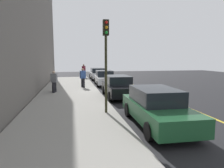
{
  "coord_description": "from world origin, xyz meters",
  "views": [
    {
      "loc": [
        14.93,
        -3.11,
        2.71
      ],
      "look_at": [
        1.92,
        -0.48,
        1.03
      ],
      "focal_mm": 31.86,
      "sensor_mm": 36.0,
      "label": 1
    }
  ],
  "objects_px": {
    "parked_car_white": "(104,78)",
    "parked_car_black": "(118,86)",
    "parked_car_silver": "(98,74)",
    "pedestrian_burgundy_coat": "(84,71)",
    "pedestrian_grey_coat": "(54,81)",
    "parked_car_green": "(156,107)",
    "pedestrian_blue_coat": "(83,77)",
    "rolling_suitcase": "(54,88)",
    "traffic_light_pole": "(106,51)"
  },
  "relations": [
    {
      "from": "rolling_suitcase",
      "to": "parked_car_white",
      "type": "bearing_deg",
      "value": 131.83
    },
    {
      "from": "parked_car_silver",
      "to": "pedestrian_grey_coat",
      "type": "xyz_separation_m",
      "value": [
        10.41,
        -4.67,
        0.28
      ]
    },
    {
      "from": "parked_car_green",
      "to": "parked_car_silver",
      "type": "bearing_deg",
      "value": -179.89
    },
    {
      "from": "parked_car_silver",
      "to": "rolling_suitcase",
      "type": "bearing_deg",
      "value": -25.4
    },
    {
      "from": "parked_car_silver",
      "to": "parked_car_white",
      "type": "distance_m",
      "value": 5.79
    },
    {
      "from": "parked_car_white",
      "to": "parked_car_green",
      "type": "bearing_deg",
      "value": 0.24
    },
    {
      "from": "parked_car_green",
      "to": "rolling_suitcase",
      "type": "relative_size",
      "value": 5.21
    },
    {
      "from": "parked_car_white",
      "to": "traffic_light_pole",
      "type": "relative_size",
      "value": 1.02
    },
    {
      "from": "rolling_suitcase",
      "to": "pedestrian_grey_coat",
      "type": "bearing_deg",
      "value": 13.97
    },
    {
      "from": "pedestrian_burgundy_coat",
      "to": "traffic_light_pole",
      "type": "height_order",
      "value": "traffic_light_pole"
    },
    {
      "from": "parked_car_black",
      "to": "parked_car_green",
      "type": "distance_m",
      "value": 6.25
    },
    {
      "from": "parked_car_white",
      "to": "rolling_suitcase",
      "type": "height_order",
      "value": "parked_car_white"
    },
    {
      "from": "parked_car_white",
      "to": "parked_car_black",
      "type": "relative_size",
      "value": 1.0
    },
    {
      "from": "parked_car_white",
      "to": "rolling_suitcase",
      "type": "relative_size",
      "value": 4.89
    },
    {
      "from": "pedestrian_burgundy_coat",
      "to": "rolling_suitcase",
      "type": "relative_size",
      "value": 2.04
    },
    {
      "from": "parked_car_black",
      "to": "parked_car_green",
      "type": "height_order",
      "value": "same"
    },
    {
      "from": "parked_car_green",
      "to": "pedestrian_blue_coat",
      "type": "height_order",
      "value": "pedestrian_blue_coat"
    },
    {
      "from": "parked_car_green",
      "to": "pedestrian_blue_coat",
      "type": "relative_size",
      "value": 2.72
    },
    {
      "from": "pedestrian_burgundy_coat",
      "to": "pedestrian_grey_coat",
      "type": "bearing_deg",
      "value": -14.15
    },
    {
      "from": "parked_car_white",
      "to": "parked_car_black",
      "type": "bearing_deg",
      "value": -0.75
    },
    {
      "from": "parked_car_white",
      "to": "pedestrian_burgundy_coat",
      "type": "bearing_deg",
      "value": -166.19
    },
    {
      "from": "pedestrian_grey_coat",
      "to": "parked_car_black",
      "type": "bearing_deg",
      "value": 66.6
    },
    {
      "from": "parked_car_silver",
      "to": "pedestrian_burgundy_coat",
      "type": "xyz_separation_m",
      "value": [
        -1.22,
        -1.74,
        0.37
      ]
    },
    {
      "from": "parked_car_silver",
      "to": "parked_car_black",
      "type": "xyz_separation_m",
      "value": [
        12.39,
        -0.1,
        -0.0
      ]
    },
    {
      "from": "parked_car_black",
      "to": "pedestrian_burgundy_coat",
      "type": "bearing_deg",
      "value": -173.14
    },
    {
      "from": "parked_car_silver",
      "to": "parked_car_green",
      "type": "xyz_separation_m",
      "value": [
        18.64,
        0.04,
        -0.0
      ]
    },
    {
      "from": "pedestrian_grey_coat",
      "to": "pedestrian_burgundy_coat",
      "type": "bearing_deg",
      "value": 165.85
    },
    {
      "from": "pedestrian_blue_coat",
      "to": "rolling_suitcase",
      "type": "xyz_separation_m",
      "value": [
        2.01,
        -2.4,
        -0.65
      ]
    },
    {
      "from": "parked_car_white",
      "to": "traffic_light_pole",
      "type": "bearing_deg",
      "value": -8.88
    },
    {
      "from": "pedestrian_grey_coat",
      "to": "parked_car_silver",
      "type": "bearing_deg",
      "value": 155.83
    },
    {
      "from": "pedestrian_blue_coat",
      "to": "pedestrian_grey_coat",
      "type": "xyz_separation_m",
      "value": [
        2.38,
        -2.31,
        -0.03
      ]
    },
    {
      "from": "parked_car_silver",
      "to": "parked_car_black",
      "type": "height_order",
      "value": "same"
    },
    {
      "from": "rolling_suitcase",
      "to": "traffic_light_pole",
      "type": "bearing_deg",
      "value": 23.84
    },
    {
      "from": "parked_car_white",
      "to": "pedestrian_burgundy_coat",
      "type": "relative_size",
      "value": 2.4
    },
    {
      "from": "parked_car_green",
      "to": "pedestrian_burgundy_coat",
      "type": "bearing_deg",
      "value": -174.88
    },
    {
      "from": "parked_car_green",
      "to": "pedestrian_blue_coat",
      "type": "bearing_deg",
      "value": -167.24
    },
    {
      "from": "parked_car_white",
      "to": "pedestrian_blue_coat",
      "type": "relative_size",
      "value": 2.55
    },
    {
      "from": "parked_car_silver",
      "to": "rolling_suitcase",
      "type": "relative_size",
      "value": 5.18
    },
    {
      "from": "parked_car_white",
      "to": "pedestrian_blue_coat",
      "type": "distance_m",
      "value": 3.26
    },
    {
      "from": "pedestrian_burgundy_coat",
      "to": "rolling_suitcase",
      "type": "height_order",
      "value": "pedestrian_burgundy_coat"
    },
    {
      "from": "parked_car_silver",
      "to": "pedestrian_burgundy_coat",
      "type": "bearing_deg",
      "value": -124.96
    },
    {
      "from": "parked_car_green",
      "to": "parked_car_black",
      "type": "bearing_deg",
      "value": -178.7
    },
    {
      "from": "pedestrian_burgundy_coat",
      "to": "parked_car_black",
      "type": "bearing_deg",
      "value": 6.86
    },
    {
      "from": "parked_car_silver",
      "to": "parked_car_green",
      "type": "relative_size",
      "value": 0.99
    },
    {
      "from": "parked_car_white",
      "to": "traffic_light_pole",
      "type": "distance_m",
      "value": 11.45
    },
    {
      "from": "parked_car_white",
      "to": "pedestrian_burgundy_coat",
      "type": "distance_m",
      "value": 7.23
    },
    {
      "from": "pedestrian_burgundy_coat",
      "to": "traffic_light_pole",
      "type": "bearing_deg",
      "value": -0.03
    },
    {
      "from": "rolling_suitcase",
      "to": "parked_car_black",
      "type": "bearing_deg",
      "value": 63.25
    },
    {
      "from": "pedestrian_grey_coat",
      "to": "rolling_suitcase",
      "type": "height_order",
      "value": "pedestrian_grey_coat"
    },
    {
      "from": "pedestrian_grey_coat",
      "to": "pedestrian_burgundy_coat",
      "type": "height_order",
      "value": "pedestrian_burgundy_coat"
    }
  ]
}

